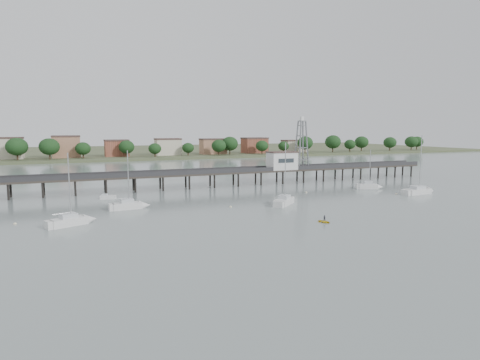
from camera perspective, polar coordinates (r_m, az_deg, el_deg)
The scene contains 14 objects.
ground_plane at distance 55.60m, azimuth 12.64°, elevation -9.36°, with size 500.00×500.00×0.00m, color slate.
pier at distance 108.66m, azimuth -5.72°, elevation 0.89°, with size 150.00×5.00×5.50m.
pier_building at distance 117.96m, azimuth 5.99°, elevation 2.78°, with size 8.40×5.40×5.30m.
lattice_tower at distance 120.93m, azimuth 8.74°, elevation 4.95°, with size 3.20×3.20×15.50m.
sailboat_e at distance 112.21m, azimuth 18.16°, elevation -0.85°, with size 6.66×4.43×10.87m.
sailboat_c at distance 85.94m, azimuth 6.59°, elevation -2.93°, with size 7.78×7.35×13.70m.
sailboat_b at distance 82.76m, azimuth -15.00°, elevation -3.51°, with size 7.50×2.69×12.24m.
sailboat_d at distance 108.34m, azimuth 24.47°, elevation -1.43°, with size 9.36×3.22×15.13m.
sailboat_a at distance 72.17m, azimuth -22.32°, elevation -5.37°, with size 7.84×5.03×12.59m.
white_tender at distance 95.74m, azimuth -18.30°, elevation -2.35°, with size 3.67×2.39×1.32m.
yellow_dinghy at distance 69.93m, azimuth 11.91°, elevation -5.92°, with size 1.62×0.47×2.26m, color gold.
dinghy_occupant at distance 69.93m, azimuth 11.91°, elevation -5.92°, with size 0.37×1.00×0.24m, color black.
mooring_buoys at distance 85.86m, azimuth 3.21°, elevation -3.28°, with size 82.54×14.24×0.39m.
far_shore at distance 285.17m, azimuth -16.08°, elevation 3.96°, with size 500.00×170.00×10.40m.
Camera 1 is at (-30.88, -43.50, 15.68)m, focal length 30.00 mm.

